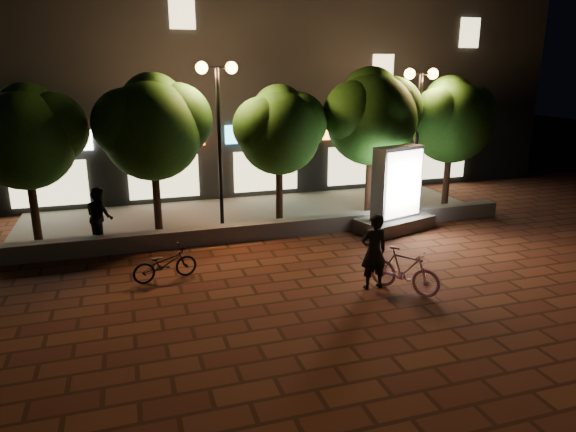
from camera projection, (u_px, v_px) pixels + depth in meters
name	position (u px, v px, depth m)	size (l,w,h in m)	color
ground	(324.00, 285.00, 12.50)	(80.00, 80.00, 0.00)	#562D1B
retaining_wall	(277.00, 229.00, 16.10)	(16.00, 0.45, 0.50)	slate
sidewalk	(257.00, 214.00, 18.45)	(16.00, 5.00, 0.08)	slate
building_block	(219.00, 70.00, 23.02)	(28.00, 8.12, 11.30)	black
tree_far_left	(26.00, 133.00, 14.57)	(3.36, 2.80, 4.63)	black
tree_left	(153.00, 124.00, 15.55)	(3.60, 3.00, 4.89)	black
tree_mid	(280.00, 127.00, 16.78)	(3.24, 2.70, 4.50)	black
tree_right	(372.00, 114.00, 17.64)	(3.72, 3.10, 5.07)	black
tree_far_right	(452.00, 117.00, 18.63)	(3.48, 2.90, 4.76)	black
street_lamp_left	(218.00, 104.00, 15.72)	(1.26, 0.36, 5.18)	black
street_lamp_right	(419.00, 103.00, 17.79)	(1.26, 0.36, 4.98)	black
ad_kiosk	(396.00, 197.00, 16.52)	(2.77, 1.93, 2.72)	slate
scooter_pink	(404.00, 270.00, 12.04)	(0.50, 1.76, 1.06)	#D88BBC
rider	(374.00, 252.00, 12.13)	(0.67, 0.44, 1.84)	black
scooter_parked	(165.00, 264.00, 12.74)	(0.56, 1.60, 0.84)	black
pedestrian	(100.00, 216.00, 14.85)	(0.85, 0.66, 1.75)	black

